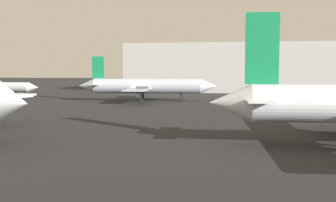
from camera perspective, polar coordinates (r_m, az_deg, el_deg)
The scene contains 2 objects.
airplane_far_left at distance 85.17m, azimuth -3.26°, elevation 2.22°, with size 30.68×23.80×9.81m.
terminal_building at distance 129.44m, azimuth 16.15°, elevation 4.70°, with size 96.22×27.00×14.97m, color #B7B7B2.
Camera 1 is at (2.78, -9.76, 6.93)m, focal length 41.50 mm.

